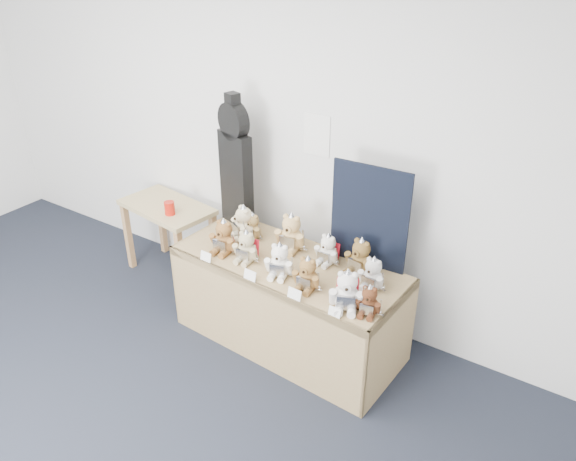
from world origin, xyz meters
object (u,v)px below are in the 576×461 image
Objects in this scene: teddy_front_end at (369,302)px; display_table at (283,285)px; teddy_front_centre at (280,261)px; teddy_back_right at (360,258)px; side_table at (168,218)px; teddy_back_left at (243,224)px; guitar_case at (236,163)px; teddy_front_far_left at (224,238)px; teddy_front_right at (307,275)px; teddy_front_left at (247,248)px; teddy_back_far_left at (252,227)px; teddy_back_end at (372,275)px; teddy_back_centre_right at (328,250)px; teddy_back_centre_left at (291,234)px; red_cup at (170,208)px; teddy_front_far_right at (347,292)px.

display_table is at bearing 157.10° from teddy_front_end.
teddy_front_centre is 0.53m from teddy_back_right.
side_table is 2.94× the size of teddy_back_left.
teddy_back_right is at bearing 31.11° from teddy_back_left.
teddy_front_far_left is at bearing -47.73° from guitar_case.
teddy_front_end is at bearing -8.25° from teddy_front_right.
teddy_front_left is at bearing -29.08° from guitar_case.
teddy_front_end is at bearing -2.84° from guitar_case.
display_table is 0.58m from teddy_back_right.
teddy_back_right reaches higher than teddy_back_far_left.
teddy_front_left is 0.89m from teddy_back_end.
teddy_back_right reaches higher than teddy_front_end.
teddy_front_centre is at bearing -115.97° from teddy_back_centre_right.
teddy_front_right reaches higher than teddy_front_end.
teddy_back_left is at bearing 135.84° from teddy_front_centre.
teddy_front_left is 0.78m from teddy_back_right.
red_cup is at bearing 175.24° from teddy_back_centre_left.
teddy_back_far_left reaches higher than display_table.
teddy_front_far_left reaches higher than teddy_front_left.
teddy_back_left is 0.93m from teddy_back_right.
teddy_front_right is at bearing -77.13° from teddy_back_centre_right.
teddy_back_centre_right is at bearing -10.50° from teddy_back_centre_left.
teddy_back_centre_right is at bearing 5.23° from side_table.
teddy_back_far_left is at bearing 114.88° from teddy_front_left.
teddy_front_far_left reaches higher than teddy_front_right.
side_table is 3.92× the size of teddy_front_end.
teddy_front_far_left reaches higher than side_table.
guitar_case reaches higher than teddy_front_left.
teddy_front_far_right is (1.79, -0.35, 0.08)m from red_cup.
teddy_back_end is (1.08, -0.07, -0.02)m from teddy_back_left.
teddy_back_far_left is (-1.12, 0.36, 0.00)m from teddy_front_end.
teddy_back_centre_right is (-0.49, 0.37, 0.01)m from teddy_front_end.
teddy_back_centre_right is at bearing 46.00° from display_table.
teddy_front_right is 0.83× the size of teddy_back_centre_left.
guitar_case is 3.49× the size of teddy_front_far_right.
teddy_back_end is (1.98, -0.18, 0.24)m from side_table.
teddy_back_centre_left is (-0.66, 0.40, 0.01)m from teddy_front_far_right.
teddy_back_centre_left is at bearing -178.06° from teddy_back_centre_right.
guitar_case is 0.69m from teddy_front_left.
teddy_front_far_left reaches higher than teddy_back_end.
red_cup is 0.80m from teddy_front_far_left.
teddy_back_centre_left is 0.55m from teddy_back_right.
teddy_front_far_right is (1.22, -0.52, -0.38)m from guitar_case.
red_cup is 0.36× the size of teddy_back_centre_left.
side_table is at bearing 173.49° from teddy_back_far_left.
teddy_back_centre_right is (0.87, -0.13, -0.40)m from guitar_case.
teddy_back_far_left is at bearing 1.98° from red_cup.
guitar_case reaches higher than teddy_front_right.
red_cup is (-1.22, 0.18, 0.19)m from display_table.
red_cup is at bearing -168.38° from teddy_back_right.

